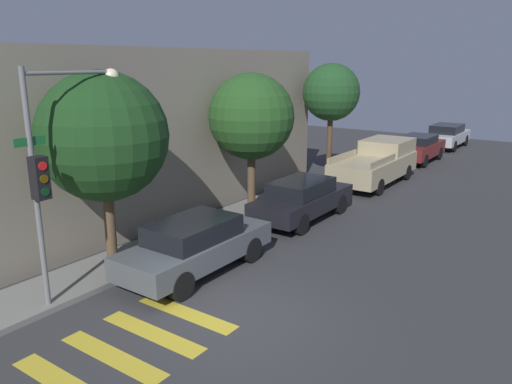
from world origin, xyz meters
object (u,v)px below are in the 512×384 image
Objects in this scene: sedan_near_corner at (195,245)px; sedan_middle at (302,198)px; traffic_light_pole at (57,153)px; pickup_truck at (377,162)px; tree_near_corner at (103,137)px; sedan_tail_of_row at (447,135)px; tree_far_end at (331,93)px; tree_midblock at (251,117)px; sedan_far_end at (418,148)px.

sedan_near_corner reaches higher than sedan_middle.
traffic_light_pole is 15.34m from pickup_truck.
tree_near_corner is (-6.69, 1.86, 2.80)m from sedan_middle.
sedan_tail_of_row is 25.19m from tree_near_corner.
traffic_light_pole is 0.96× the size of pickup_truck.
tree_far_end is (-12.68, 1.86, 3.23)m from sedan_tail_of_row.
tree_midblock is (-7.12, 1.86, 2.56)m from pickup_truck.
tree_far_end is at bearing 171.65° from sedan_tail_of_row.
tree_midblock is (-13.03, 1.86, 2.71)m from sedan_far_end.
sedan_middle is 0.82× the size of pickup_truck.
tree_far_end reaches higher than sedan_middle.
sedan_far_end is at bearing -8.13° from tree_midblock.
tree_far_end is (-7.01, 1.86, 3.23)m from sedan_far_end.
tree_far_end is at bearing 0.00° from tree_midblock.
tree_near_corner is at bearing -180.00° from tree_midblock.
tree_far_end is at bearing 2.42° from traffic_light_pole.
pickup_truck is at bearing 180.00° from sedan_tail_of_row.
traffic_light_pole is 8.90m from sedan_middle.
sedan_tail_of_row reaches higher than sedan_far_end.
sedan_near_corner is (2.88, -1.27, -2.70)m from traffic_light_pole.
tree_near_corner is (-13.38, 1.86, 2.63)m from pickup_truck.
sedan_near_corner is at bearing -23.82° from traffic_light_pole.
traffic_light_pole is at bearing 171.37° from sedan_middle.
sedan_near_corner is 6.05m from tree_midblock.
sedan_far_end is 19.58m from tree_near_corner.
tree_far_end is at bearing 0.00° from tree_near_corner.
tree_near_corner reaches higher than sedan_near_corner.
traffic_light_pole is at bearing -175.75° from tree_midblock.
tree_far_end is (12.28, 0.00, 0.45)m from tree_near_corner.
tree_far_end is at bearing 18.41° from sedan_middle.
sedan_middle is at bearing -161.59° from tree_far_end.
traffic_light_pole reaches higher than pickup_truck.
sedan_middle is at bearing -15.55° from tree_near_corner.
pickup_truck is at bearing -4.82° from traffic_light_pole.
sedan_far_end is 7.94m from tree_far_end.
pickup_truck is 1.27× the size of sedan_far_end.
traffic_light_pole is 26.82m from sedan_tail_of_row.
sedan_near_corner is at bearing -57.40° from tree_near_corner.
tree_near_corner is at bearing 174.49° from sedan_far_end.
sedan_near_corner is at bearing 180.00° from sedan_tail_of_row.
sedan_far_end is 0.86× the size of tree_midblock.
traffic_light_pole is 1.15× the size of sedan_tail_of_row.
pickup_truck is 1.05× the size of tree_near_corner.
sedan_tail_of_row is at bearing 0.00° from sedan_near_corner.
sedan_tail_of_row is at bearing 0.00° from sedan_far_end.
tree_midblock is (6.26, 0.00, -0.07)m from tree_near_corner.
tree_far_end reaches higher than sedan_near_corner.
tree_far_end reaches higher than sedan_far_end.
tree_far_end is (5.59, 1.86, 3.25)m from sedan_middle.
tree_midblock is at bearing 20.15° from sedan_near_corner.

